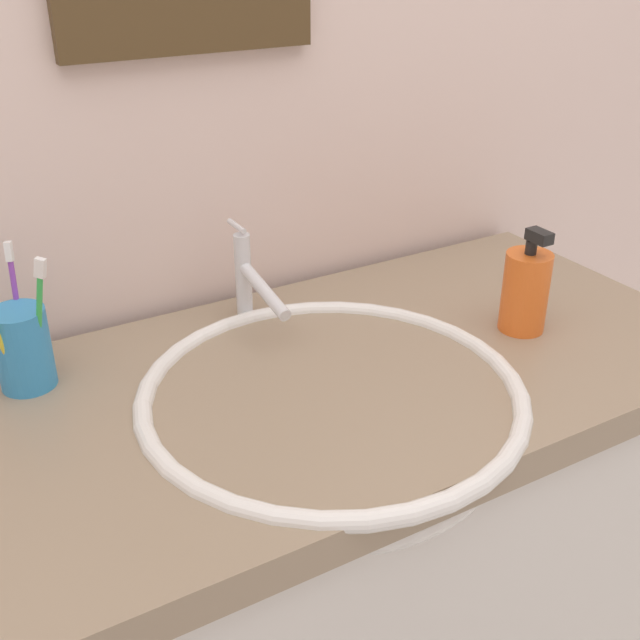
% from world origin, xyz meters
% --- Properties ---
extents(tiled_wall_back, '(2.40, 0.04, 2.40)m').
position_xyz_m(tiled_wall_back, '(0.00, 0.30, 1.20)').
color(tiled_wall_back, beige).
rests_on(tiled_wall_back, ground).
extents(vanity_counter, '(1.20, 0.53, 0.87)m').
position_xyz_m(vanity_counter, '(0.00, 0.00, 0.44)').
color(vanity_counter, silver).
rests_on(vanity_counter, ground).
extents(sink_basin, '(0.49, 0.49, 0.13)m').
position_xyz_m(sink_basin, '(0.03, -0.05, 0.83)').
color(sink_basin, white).
rests_on(sink_basin, vanity_counter).
extents(faucet, '(0.02, 0.17, 0.14)m').
position_xyz_m(faucet, '(0.03, 0.18, 0.94)').
color(faucet, silver).
rests_on(faucet, sink_basin).
extents(toothbrush_cup, '(0.07, 0.07, 0.11)m').
position_xyz_m(toothbrush_cup, '(-0.29, 0.16, 0.93)').
color(toothbrush_cup, '#338CCC').
rests_on(toothbrush_cup, vanity_counter).
extents(toothbrush_green, '(0.04, 0.03, 0.18)m').
position_xyz_m(toothbrush_green, '(-0.27, 0.14, 0.98)').
color(toothbrush_green, green).
rests_on(toothbrush_green, toothbrush_cup).
extents(toothbrush_purple, '(0.02, 0.04, 0.17)m').
position_xyz_m(toothbrush_purple, '(-0.29, 0.20, 0.98)').
color(toothbrush_purple, purple).
rests_on(toothbrush_purple, toothbrush_cup).
extents(soap_dispenser, '(0.07, 0.07, 0.15)m').
position_xyz_m(soap_dispenser, '(0.35, -0.04, 0.93)').
color(soap_dispenser, orange).
rests_on(soap_dispenser, vanity_counter).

